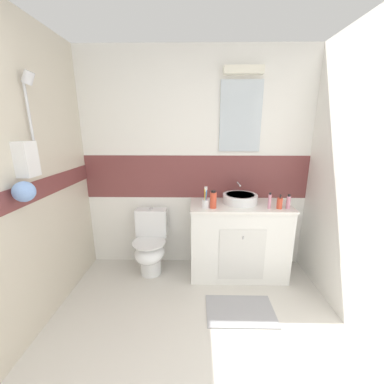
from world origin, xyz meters
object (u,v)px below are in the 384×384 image
shampoo_bottle_tall (214,200)px  deodorant_spray_can (289,202)px  toothpaste_tube_upright (270,201)px  soap_dispenser (280,203)px  sink_basin (240,198)px  toothbrush_cup (206,202)px  toilet (151,244)px

shampoo_bottle_tall → deodorant_spray_can: bearing=-0.8°
deodorant_spray_can → toothpaste_tube_upright: (-0.19, -0.01, 0.01)m
shampoo_bottle_tall → soap_dispenser: bearing=-0.7°
sink_basin → toothpaste_tube_upright: (0.27, -0.20, 0.03)m
sink_basin → toothbrush_cup: bearing=-155.8°
toilet → shampoo_bottle_tall: (0.70, -0.14, 0.59)m
toilet → sink_basin: bearing=2.3°
toothbrush_cup → deodorant_spray_can: bearing=-1.1°
sink_basin → soap_dispenser: (0.37, -0.19, 0.00)m
toilet → toothbrush_cup: toothbrush_cup is taller
deodorant_spray_can → toothpaste_tube_upright: bearing=-178.3°
sink_basin → toilet: size_ratio=0.56×
deodorant_spray_can → toilet: bearing=174.1°
toothpaste_tube_upright → toilet: bearing=173.0°
sink_basin → soap_dispenser: size_ratio=2.78×
sink_basin → deodorant_spray_can: (0.46, -0.19, 0.02)m
soap_dispenser → toothpaste_tube_upright: size_ratio=0.89×
soap_dispenser → toothpaste_tube_upright: bearing=-175.8°
sink_basin → shampoo_bottle_tall: (-0.31, -0.18, 0.03)m
soap_dispenser → toothbrush_cup: bearing=178.9°
deodorant_spray_can → toothbrush_cup: bearing=178.9°
toothbrush_cup → toilet: bearing=167.9°
toothbrush_cup → shampoo_bottle_tall: bearing=-4.6°
deodorant_spray_can → soap_dispenser: bearing=178.8°
sink_basin → shampoo_bottle_tall: 0.36m
toothbrush_cup → soap_dispenser: toothbrush_cup is taller
sink_basin → soap_dispenser: 0.42m
toilet → toothpaste_tube_upright: size_ratio=4.40×
toothbrush_cup → soap_dispenser: 0.76m
sink_basin → soap_dispenser: bearing=-27.0°
toothpaste_tube_upright → shampoo_bottle_tall: bearing=178.4°
shampoo_bottle_tall → toothpaste_tube_upright: (0.57, -0.02, -0.01)m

